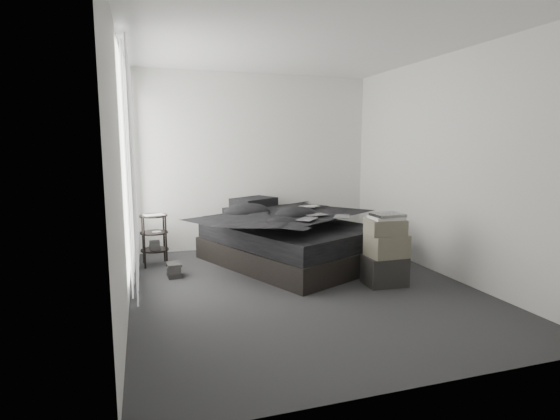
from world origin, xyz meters
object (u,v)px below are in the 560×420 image
object	(u,v)px
laptop	(309,202)
side_stand	(154,240)
box_lower	(384,270)
bed	(290,252)

from	to	relation	value
laptop	side_stand	size ratio (longest dim) A/B	0.52
side_stand	laptop	bearing A→B (deg)	-6.08
side_stand	box_lower	size ratio (longest dim) A/B	1.48
bed	box_lower	distance (m)	1.39
laptop	box_lower	bearing A→B (deg)	-81.04
box_lower	bed	bearing A→B (deg)	120.75
bed	box_lower	world-z (taller)	box_lower
box_lower	side_stand	bearing A→B (deg)	146.36
bed	laptop	bearing A→B (deg)	7.50
laptop	side_stand	distance (m)	2.12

